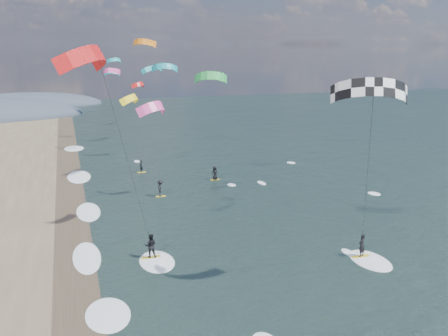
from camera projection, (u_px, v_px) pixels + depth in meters
name	position (u px, v px, depth m)	size (l,w,h in m)	color
wet_sand_strip	(76.00, 289.00, 33.23)	(3.00, 240.00, 0.00)	#382D23
kitesurfer_near_a	(373.00, 127.00, 30.00)	(7.99, 9.08, 14.54)	gold
kitesurfer_near_b	(118.00, 126.00, 30.68)	(6.93, 9.50, 16.25)	gold
far_kitesurfers	(175.00, 180.00, 56.53)	(9.02, 11.96, 1.80)	gold
bg_kite_field	(140.00, 70.00, 75.78)	(10.43, 76.15, 9.19)	teal
shoreline_surf	(91.00, 258.00, 37.98)	(2.40, 79.40, 0.11)	white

